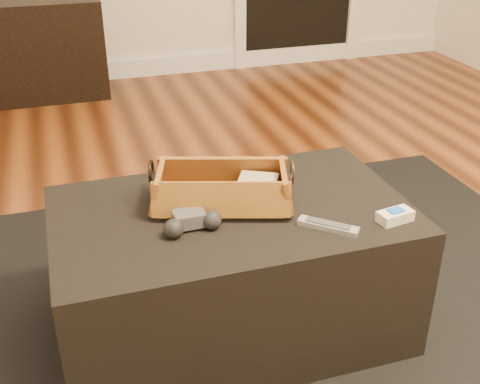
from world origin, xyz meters
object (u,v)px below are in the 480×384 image
object	(u,v)px
tv_remote	(215,199)
silver_remote	(328,226)
cream_gadget	(395,216)
game_controller	(191,222)
wicker_basket	(222,190)
ottoman	(232,270)

from	to	relation	value
tv_remote	silver_remote	distance (m)	0.33
silver_remote	cream_gadget	distance (m)	0.19
tv_remote	cream_gadget	xyz separation A→B (m)	(0.44, -0.22, -0.01)
game_controller	silver_remote	distance (m)	0.36
tv_remote	wicker_basket	distance (m)	0.03
tv_remote	game_controller	distance (m)	0.14
tv_remote	game_controller	xyz separation A→B (m)	(-0.09, -0.10, 0.00)
silver_remote	tv_remote	bearing A→B (deg)	141.24
ottoman	tv_remote	world-z (taller)	tv_remote
tv_remote	wicker_basket	xyz separation A→B (m)	(0.02, 0.01, 0.02)
ottoman	wicker_basket	distance (m)	0.26
ottoman	silver_remote	distance (m)	0.36
wicker_basket	silver_remote	size ratio (longest dim) A/B	2.98
game_controller	tv_remote	bearing A→B (deg)	48.00
silver_remote	cream_gadget	bearing A→B (deg)	-5.40
wicker_basket	game_controller	world-z (taller)	wicker_basket
wicker_basket	cream_gadget	xyz separation A→B (m)	(0.42, -0.23, -0.03)
ottoman	cream_gadget	distance (m)	0.50
wicker_basket	silver_remote	world-z (taller)	wicker_basket
wicker_basket	cream_gadget	world-z (taller)	wicker_basket
ottoman	tv_remote	bearing A→B (deg)	151.44
tv_remote	cream_gadget	bearing A→B (deg)	-15.05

